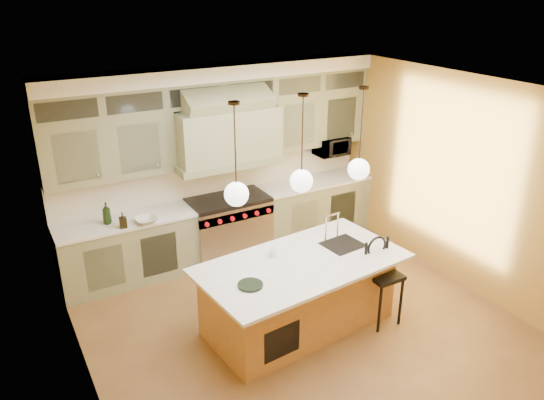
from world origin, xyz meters
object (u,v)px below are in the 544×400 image
counter_stool (382,276)px  microwave (331,146)px  kitchen_island (299,292)px  range (229,226)px

counter_stool → microwave: 2.92m
kitchen_island → microwave: bearing=42.3°
range → counter_stool: bearing=-70.2°
range → counter_stool: 2.66m
kitchen_island → counter_stool: (0.94, -0.40, 0.16)m
range → microwave: microwave is taller
kitchen_island → counter_stool: 1.03m
range → microwave: (1.95, 0.11, 0.96)m
kitchen_island → microwave: microwave is taller
kitchen_island → counter_stool: bearing=-29.0°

